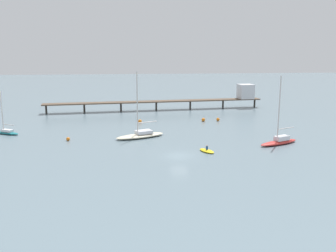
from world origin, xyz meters
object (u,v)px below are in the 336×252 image
(mooring_buoy_far, at_px, (203,120))
(mooring_buoy_inner, at_px, (68,139))
(sailboat_cream, at_px, (141,134))
(pier, at_px, (203,96))
(sailboat_teal, at_px, (5,131))
(mooring_buoy_mid, at_px, (140,121))
(mooring_buoy_near, at_px, (218,119))
(dinghy_yellow, at_px, (207,151))
(sailboat_red, at_px, (279,140))

(mooring_buoy_far, distance_m, mooring_buoy_inner, 31.47)
(sailboat_cream, relative_size, mooring_buoy_inner, 18.44)
(pier, distance_m, mooring_buoy_far, 18.85)
(pier, height_order, sailboat_teal, sailboat_teal)
(sailboat_teal, distance_m, mooring_buoy_mid, 27.26)
(sailboat_teal, xyz_separation_m, mooring_buoy_near, (43.87, 8.28, -0.16))
(dinghy_yellow, distance_m, mooring_buoy_inner, 24.99)
(sailboat_red, distance_m, sailboat_cream, 24.58)
(mooring_buoy_near, bearing_deg, sailboat_red, -76.28)
(sailboat_red, bearing_deg, sailboat_cream, 162.30)
(mooring_buoy_far, bearing_deg, dinghy_yellow, -100.50)
(mooring_buoy_near, height_order, mooring_buoy_inner, mooring_buoy_near)
(sailboat_cream, xyz_separation_m, dinghy_yellow, (10.06, -10.85, -0.43))
(dinghy_yellow, xyz_separation_m, mooring_buoy_near, (8.06, 25.11, 0.18))
(dinghy_yellow, bearing_deg, sailboat_red, 14.19)
(mooring_buoy_mid, bearing_deg, mooring_buoy_near, 1.48)
(mooring_buoy_far, distance_m, mooring_buoy_mid, 14.33)
(sailboat_cream, relative_size, sailboat_teal, 1.48)
(dinghy_yellow, distance_m, mooring_buoy_near, 26.37)
(sailboat_teal, xyz_separation_m, mooring_buoy_far, (40.44, 8.14, -0.13))
(dinghy_yellow, distance_m, mooring_buoy_mid, 26.49)
(pier, xyz_separation_m, mooring_buoy_far, (-3.57, -18.27, -3.01))
(mooring_buoy_mid, distance_m, mooring_buoy_inner, 19.88)
(sailboat_red, relative_size, mooring_buoy_far, 14.37)
(sailboat_cream, bearing_deg, pier, 60.60)
(pier, distance_m, mooring_buoy_mid, 25.97)
(sailboat_red, height_order, mooring_buoy_mid, sailboat_red)
(sailboat_red, height_order, sailboat_cream, sailboat_cream)
(sailboat_red, distance_m, sailboat_teal, 50.98)
(sailboat_cream, height_order, mooring_buoy_mid, sailboat_cream)
(sailboat_red, height_order, mooring_buoy_far, sailboat_red)
(pier, xyz_separation_m, dinghy_yellow, (-8.19, -43.24, -3.21))
(sailboat_red, relative_size, mooring_buoy_mid, 14.26)
(sailboat_red, relative_size, mooring_buoy_near, 15.45)
(dinghy_yellow, bearing_deg, mooring_buoy_mid, 111.47)
(sailboat_cream, height_order, sailboat_teal, sailboat_cream)
(pier, bearing_deg, sailboat_teal, -149.03)
(pier, xyz_separation_m, mooring_buoy_inner, (-31.16, -33.39, -3.08))
(sailboat_red, bearing_deg, dinghy_yellow, -165.81)
(sailboat_red, height_order, mooring_buoy_inner, sailboat_red)
(sailboat_red, xyz_separation_m, dinghy_yellow, (-13.36, -3.38, -0.52))
(sailboat_teal, distance_m, mooring_buoy_near, 44.64)
(mooring_buoy_inner, bearing_deg, dinghy_yellow, -23.21)
(mooring_buoy_inner, bearing_deg, sailboat_red, -10.10)
(sailboat_cream, bearing_deg, sailboat_teal, 166.93)
(sailboat_teal, bearing_deg, sailboat_cream, -13.07)
(mooring_buoy_near, height_order, mooring_buoy_mid, mooring_buoy_mid)
(sailboat_teal, xyz_separation_m, mooring_buoy_inner, (12.84, -6.98, -0.21))
(sailboat_cream, height_order, mooring_buoy_far, sailboat_cream)
(sailboat_cream, xyz_separation_m, mooring_buoy_mid, (0.36, 13.80, -0.22))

